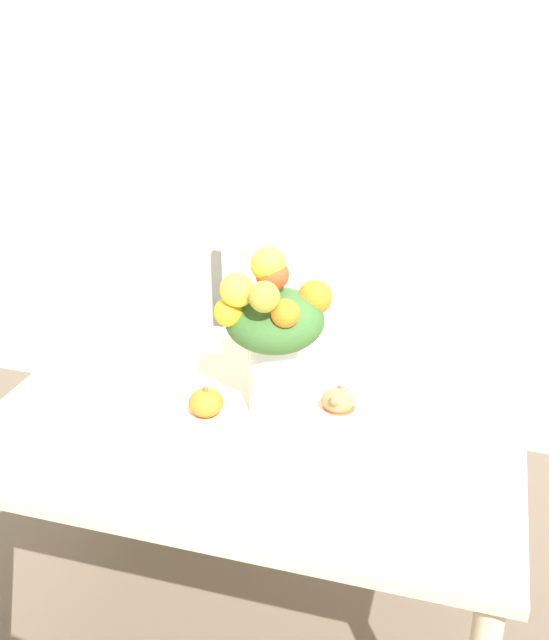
{
  "coord_description": "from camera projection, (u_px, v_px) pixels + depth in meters",
  "views": [
    {
      "loc": [
        0.5,
        -1.52,
        1.75
      ],
      "look_at": [
        0.04,
        0.04,
        0.98
      ],
      "focal_mm": 42.0,
      "sensor_mm": 36.0,
      "label": 1
    }
  ],
  "objects": [
    {
      "name": "dining_chair_near_window",
      "position": [
        260.0,
        347.0,
        2.77
      ],
      "size": [
        0.45,
        0.45,
        0.93
      ],
      "rotation": [
        0.0,
        0.0,
        -0.08
      ],
      "color": "silver",
      "rests_on": "ground_plane"
    },
    {
      "name": "ground_plane",
      "position": [
        256.0,
        625.0,
        2.2
      ],
      "size": [
        12.0,
        12.0,
        0.0
      ],
      "primitive_type": "plane",
      "color": "brown"
    },
    {
      "name": "turkey_figurine",
      "position": [
        339.0,
        398.0,
        1.9
      ],
      "size": [
        0.08,
        0.11,
        0.07
      ],
      "color": "#A87A4C",
      "rests_on": "dining_table"
    },
    {
      "name": "dining_table",
      "position": [
        254.0,
        447.0,
        1.93
      ],
      "size": [
        1.32,
        0.93,
        0.72
      ],
      "color": "beige",
      "rests_on": "ground_plane"
    },
    {
      "name": "flower_vase",
      "position": [
        273.0,
        331.0,
        1.81
      ],
      "size": [
        0.25,
        0.26,
        0.44
      ],
      "color": "silver",
      "rests_on": "dining_table"
    },
    {
      "name": "wall_back",
      "position": [
        353.0,
        93.0,
        2.64
      ],
      "size": [
        8.0,
        0.06,
        2.7
      ],
      "color": "silver",
      "rests_on": "ground_plane"
    },
    {
      "name": "pumpkin",
      "position": [
        206.0,
        402.0,
        1.88
      ],
      "size": [
        0.09,
        0.09,
        0.08
      ],
      "color": "orange",
      "rests_on": "dining_table"
    }
  ]
}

